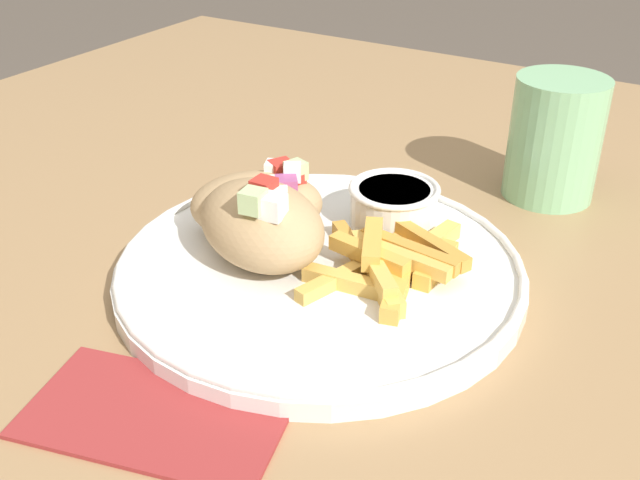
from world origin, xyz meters
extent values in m
cube|color=#9E7A51|center=(0.00, 0.00, 0.70)|extent=(1.15, 1.15, 0.04)
cylinder|color=#9E7A51|center=(-0.51, 0.51, 0.34)|extent=(0.06, 0.06, 0.68)
cube|color=maroon|center=(0.01, -0.18, 0.72)|extent=(0.16, 0.11, 0.00)
cylinder|color=white|center=(0.02, -0.02, 0.72)|extent=(0.29, 0.29, 0.01)
torus|color=white|center=(0.02, -0.02, 0.73)|extent=(0.29, 0.29, 0.01)
ellipsoid|color=tan|center=(-0.02, -0.03, 0.76)|extent=(0.13, 0.11, 0.06)
cube|color=red|center=(-0.01, -0.04, 0.79)|extent=(0.02, 0.02, 0.01)
cube|color=silver|center=(-0.01, -0.03, 0.79)|extent=(0.02, 0.02, 0.01)
cube|color=white|center=(0.00, -0.05, 0.79)|extent=(0.02, 0.02, 0.02)
cube|color=#A34C84|center=(-0.02, -0.04, 0.78)|extent=(0.01, 0.01, 0.01)
cube|color=#B7D693|center=(-0.01, -0.06, 0.79)|extent=(0.02, 0.02, 0.02)
ellipsoid|color=tan|center=(-0.05, 0.00, 0.75)|extent=(0.12, 0.12, 0.05)
cube|color=#A34C84|center=(-0.02, 0.00, 0.78)|extent=(0.02, 0.02, 0.02)
cube|color=white|center=(-0.03, 0.01, 0.78)|extent=(0.02, 0.02, 0.01)
cube|color=silver|center=(-0.03, 0.01, 0.77)|extent=(0.02, 0.02, 0.01)
cube|color=#B7D693|center=(-0.03, 0.02, 0.78)|extent=(0.02, 0.02, 0.01)
cube|color=red|center=(-0.04, 0.02, 0.77)|extent=(0.02, 0.02, 0.02)
cube|color=red|center=(-0.03, 0.02, 0.77)|extent=(0.01, 0.01, 0.01)
cube|color=white|center=(-0.05, 0.02, 0.78)|extent=(0.02, 0.02, 0.01)
cube|color=#E5B251|center=(0.06, -0.02, 0.74)|extent=(0.07, 0.07, 0.01)
cube|color=gold|center=(0.07, 0.01, 0.73)|extent=(0.02, 0.08, 0.01)
cube|color=gold|center=(0.08, -0.02, 0.74)|extent=(0.03, 0.08, 0.01)
cube|color=#E5B251|center=(0.04, -0.03, 0.74)|extent=(0.06, 0.02, 0.01)
cube|color=#E5B251|center=(0.05, 0.05, 0.74)|extent=(0.03, 0.07, 0.01)
cube|color=#E5B251|center=(0.08, 0.04, 0.74)|extent=(0.02, 0.07, 0.01)
cube|color=gold|center=(0.09, 0.02, 0.74)|extent=(0.01, 0.06, 0.01)
cube|color=#E5B251|center=(0.04, -0.03, 0.73)|extent=(0.03, 0.07, 0.01)
cube|color=gold|center=(0.03, 0.01, 0.73)|extent=(0.06, 0.05, 0.01)
cube|color=gold|center=(0.05, -0.01, 0.75)|extent=(0.06, 0.02, 0.01)
cube|color=gold|center=(0.07, 0.01, 0.75)|extent=(0.08, 0.02, 0.01)
cube|color=gold|center=(0.08, 0.03, 0.75)|extent=(0.08, 0.04, 0.01)
cube|color=gold|center=(0.05, 0.00, 0.75)|extent=(0.04, 0.06, 0.01)
cube|color=#E5B251|center=(0.06, -0.02, 0.74)|extent=(0.06, 0.06, 0.01)
cube|color=#E5B251|center=(0.08, 0.00, 0.74)|extent=(0.06, 0.02, 0.01)
cylinder|color=white|center=(0.03, 0.07, 0.75)|extent=(0.07, 0.07, 0.03)
cylinder|color=white|center=(0.03, 0.07, 0.76)|extent=(0.06, 0.06, 0.01)
torus|color=white|center=(0.03, 0.07, 0.76)|extent=(0.07, 0.07, 0.00)
cylinder|color=#8CCC93|center=(0.11, 0.21, 0.77)|extent=(0.08, 0.08, 0.11)
cylinder|color=silver|center=(0.11, 0.21, 0.75)|extent=(0.07, 0.07, 0.06)
camera|label=1|loc=(0.25, -0.41, 1.01)|focal=42.00mm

